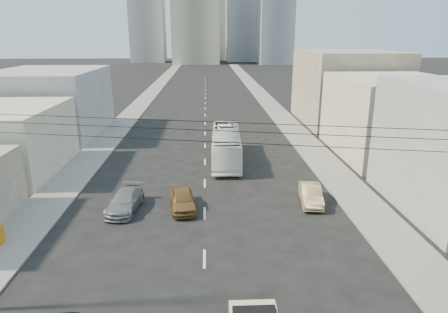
{
  "coord_description": "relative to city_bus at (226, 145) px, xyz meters",
  "views": [
    {
      "loc": [
        0.23,
        -11.92,
        12.14
      ],
      "look_at": [
        1.48,
        16.3,
        3.5
      ],
      "focal_mm": 32.0,
      "sensor_mm": 36.0,
      "label": 1
    }
  ],
  "objects": [
    {
      "name": "sedan_brown",
      "position": [
        -3.72,
        -11.5,
        -0.86
      ],
      "size": [
        2.3,
        4.52,
        1.47
      ],
      "primitive_type": "imported",
      "rotation": [
        0.0,
        0.0,
        0.13
      ],
      "color": "brown",
      "rests_on": "ground"
    },
    {
      "name": "sedan_tan",
      "position": [
        5.82,
        -10.9,
        -0.91
      ],
      "size": [
        1.97,
        4.34,
        1.38
      ],
      "primitive_type": "imported",
      "rotation": [
        0.0,
        0.0,
        -0.12
      ],
      "color": "tan",
      "rests_on": "ground"
    },
    {
      "name": "midrise_nw",
      "position": [
        -28.13,
        153.64,
        15.4
      ],
      "size": [
        15.0,
        15.0,
        34.0
      ],
      "primitive_type": "cube",
      "color": "gray",
      "rests_on": "ground"
    },
    {
      "name": "midrise_east",
      "position": [
        27.87,
        138.64,
        12.4
      ],
      "size": [
        14.0,
        14.0,
        28.0
      ],
      "primitive_type": "cube",
      "color": "gray",
      "rests_on": "ground"
    },
    {
      "name": "bldg_right_far",
      "position": [
        17.87,
        17.64,
        3.4
      ],
      "size": [
        12.0,
        16.0,
        10.0
      ],
      "primitive_type": "cube",
      "color": "gray",
      "rests_on": "ground"
    },
    {
      "name": "bldg_left_far",
      "position": [
        -21.63,
        12.64,
        2.4
      ],
      "size": [
        12.0,
        16.0,
        8.0
      ],
      "primitive_type": "cube",
      "color": "gray",
      "rests_on": "ground"
    },
    {
      "name": "sidewalk_left",
      "position": [
        -13.88,
        43.64,
        -1.54
      ],
      "size": [
        3.5,
        180.0,
        0.12
      ],
      "primitive_type": "cube",
      "color": "gray",
      "rests_on": "ground"
    },
    {
      "name": "midrise_back",
      "position": [
        3.87,
        173.64,
        20.4
      ],
      "size": [
        18.0,
        18.0,
        44.0
      ],
      "primitive_type": "cube",
      "color": "gray",
      "rests_on": "ground"
    },
    {
      "name": "overhead_wires",
      "position": [
        -2.13,
        -24.86,
        7.37
      ],
      "size": [
        23.01,
        5.02,
        0.72
      ],
      "color": "black",
      "rests_on": "ground"
    },
    {
      "name": "city_bus",
      "position": [
        0.0,
        0.0,
        0.0
      ],
      "size": [
        3.1,
        11.58,
        3.2
      ],
      "primitive_type": "imported",
      "rotation": [
        0.0,
        0.0,
        -0.04
      ],
      "color": "silver",
      "rests_on": "ground"
    },
    {
      "name": "midrise_ne",
      "position": [
        15.87,
        158.64,
        18.4
      ],
      "size": [
        16.0,
        16.0,
        40.0
      ],
      "primitive_type": "cube",
      "color": "gray",
      "rests_on": "ground"
    },
    {
      "name": "sidewalk_right",
      "position": [
        9.62,
        43.64,
        -1.54
      ],
      "size": [
        3.5,
        180.0,
        0.12
      ],
      "primitive_type": "cube",
      "color": "gray",
      "rests_on": "ground"
    },
    {
      "name": "lane_dashes",
      "position": [
        -2.13,
        26.64,
        -1.6
      ],
      "size": [
        0.15,
        104.0,
        0.01
      ],
      "color": "silver",
      "rests_on": "ground"
    },
    {
      "name": "bldg_right_mid",
      "position": [
        17.37,
        1.64,
        2.4
      ],
      "size": [
        11.0,
        14.0,
        8.0
      ],
      "primitive_type": "cube",
      "color": "#BAB396",
      "rests_on": "ground"
    },
    {
      "name": "sedan_grey",
      "position": [
        -7.84,
        -11.53,
        -0.91
      ],
      "size": [
        2.42,
        4.94,
        1.38
      ],
      "primitive_type": "imported",
      "rotation": [
        0.0,
        0.0,
        -0.1
      ],
      "color": "slate",
      "rests_on": "ground"
    }
  ]
}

